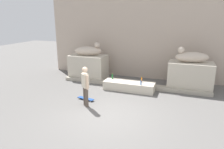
# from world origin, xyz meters

# --- Properties ---
(ground_plane) EXTENTS (40.00, 40.00, 0.00)m
(ground_plane) POSITION_xyz_m (0.00, 0.00, 0.00)
(ground_plane) COLOR #605E5B
(facade_wall) EXTENTS (11.66, 0.60, 5.48)m
(facade_wall) POSITION_xyz_m (0.00, 5.68, 2.74)
(facade_wall) COLOR #C0AD9A
(facade_wall) RESTS_ON ground_plane
(pedestal_left) EXTENTS (2.15, 1.21, 1.40)m
(pedestal_left) POSITION_xyz_m (-2.86, 4.18, 0.70)
(pedestal_left) COLOR beige
(pedestal_left) RESTS_ON ground_plane
(pedestal_right) EXTENTS (2.15, 1.21, 1.40)m
(pedestal_right) POSITION_xyz_m (2.86, 4.18, 0.70)
(pedestal_right) COLOR beige
(pedestal_right) RESTS_ON ground_plane
(statue_reclining_left) EXTENTS (1.69, 0.93, 0.78)m
(statue_reclining_left) POSITION_xyz_m (-2.82, 4.19, 1.69)
(statue_reclining_left) COLOR beige
(statue_reclining_left) RESTS_ON pedestal_left
(statue_reclining_right) EXTENTS (1.68, 0.90, 0.78)m
(statue_reclining_right) POSITION_xyz_m (2.82, 4.18, 1.69)
(statue_reclining_right) COLOR beige
(statue_reclining_right) RESTS_ON pedestal_right
(ledge_block) EXTENTS (2.55, 0.85, 0.44)m
(ledge_block) POSITION_xyz_m (0.00, 2.97, 0.22)
(ledge_block) COLOR beige
(ledge_block) RESTS_ON ground_plane
(skater) EXTENTS (0.42, 0.39, 1.67)m
(skater) POSITION_xyz_m (-1.18, 0.51, 0.92)
(skater) COLOR brown
(skater) RESTS_ON ground_plane
(skateboard) EXTENTS (0.82, 0.34, 0.08)m
(skateboard) POSITION_xyz_m (-1.48, 1.06, 0.06)
(skateboard) COLOR navy
(skateboard) RESTS_ON ground_plane
(bottle_green) EXTENTS (0.07, 0.07, 0.29)m
(bottle_green) POSITION_xyz_m (-0.99, 3.21, 0.56)
(bottle_green) COLOR #1E722D
(bottle_green) RESTS_ON ledge_block
(bottle_blue) EXTENTS (0.06, 0.06, 0.26)m
(bottle_blue) POSITION_xyz_m (0.66, 2.69, 0.55)
(bottle_blue) COLOR #194C99
(bottle_blue) RESTS_ON ledge_block
(bottle_orange) EXTENTS (0.06, 0.06, 0.27)m
(bottle_orange) POSITION_xyz_m (0.59, 3.17, 0.55)
(bottle_orange) COLOR orange
(bottle_orange) RESTS_ON ledge_block
(stair_step) EXTENTS (7.87, 0.50, 0.18)m
(stair_step) POSITION_xyz_m (0.00, 3.56, 0.09)
(stair_step) COLOR #A9A08F
(stair_step) RESTS_ON ground_plane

